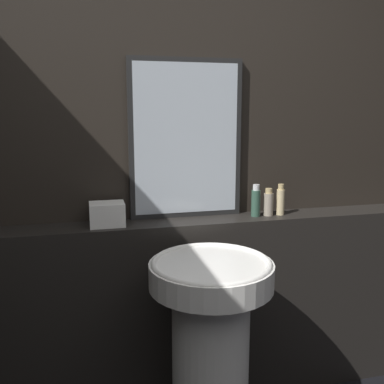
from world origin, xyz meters
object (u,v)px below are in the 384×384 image
(mirror, at_px, (186,139))
(towel_stack, at_px, (107,214))
(pedestal_sink, at_px, (211,348))
(shampoo_bottle, at_px, (256,202))
(lotion_bottle, at_px, (280,201))
(conditioner_bottle, at_px, (268,203))

(mirror, bearing_deg, towel_stack, -168.37)
(pedestal_sink, relative_size, mirror, 1.16)
(pedestal_sink, height_order, mirror, mirror)
(shampoo_bottle, height_order, lotion_bottle, shampoo_bottle)
(shampoo_bottle, xyz_separation_m, conditioner_bottle, (0.07, 0.00, -0.01))
(towel_stack, relative_size, conditioner_bottle, 1.14)
(mirror, xyz_separation_m, conditioner_bottle, (0.42, -0.08, -0.33))
(towel_stack, relative_size, lotion_bottle, 1.00)
(pedestal_sink, distance_m, mirror, 1.00)
(conditioner_bottle, xyz_separation_m, lotion_bottle, (0.07, -0.00, 0.01))
(towel_stack, relative_size, shampoo_bottle, 0.98)
(pedestal_sink, height_order, towel_stack, towel_stack)
(towel_stack, height_order, lotion_bottle, lotion_bottle)
(pedestal_sink, xyz_separation_m, shampoo_bottle, (0.37, 0.43, 0.53))
(mirror, bearing_deg, shampoo_bottle, -13.41)
(pedestal_sink, bearing_deg, towel_stack, 132.36)
(pedestal_sink, height_order, lotion_bottle, lotion_bottle)
(shampoo_bottle, bearing_deg, lotion_bottle, -0.00)
(towel_stack, height_order, conditioner_bottle, conditioner_bottle)
(towel_stack, bearing_deg, lotion_bottle, -0.00)
(towel_stack, distance_m, conditioner_bottle, 0.83)
(pedestal_sink, bearing_deg, conditioner_bottle, 44.50)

